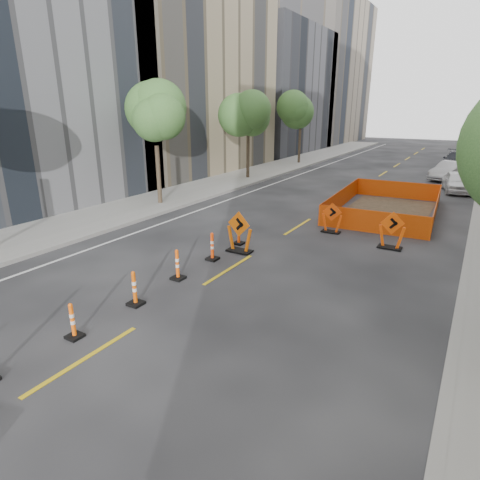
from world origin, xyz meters
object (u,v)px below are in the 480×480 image
Objects in this scene: chevron_sign_center at (332,218)px; channelizer_3 at (134,288)px; parked_car_far at (458,161)px; parked_car_mid at (450,171)px; channelizer_6 at (239,232)px; channelizer_2 at (73,321)px; chevron_sign_right at (392,230)px; channelizer_5 at (212,246)px; chevron_sign_left at (239,232)px; parked_car_near at (457,182)px; channelizer_4 at (177,264)px.

channelizer_3 is at bearing -120.68° from chevron_sign_center.
chevron_sign_center is at bearing -101.15° from parked_car_far.
parked_car_mid is 5.59m from parked_car_far.
parked_car_mid is (6.00, 20.99, 0.20)m from channelizer_6.
channelizer_2 is at bearing -118.38° from chevron_sign_center.
channelizer_2 is 0.62× the size of chevron_sign_right.
parked_car_mid is (5.79, 26.98, 0.18)m from channelizer_3.
channelizer_5 is 0.18× the size of parked_car_far.
chevron_sign_left is at bearing 87.40° from channelizer_2.
channelizer_2 is at bearing -91.16° from channelizer_3.
chevron_sign_right is at bearing 63.77° from channelizer_2.
parked_car_far is (6.19, 26.57, 0.33)m from channelizer_6.
channelizer_3 is 0.76× the size of chevron_sign_center.
parked_car_far reaches higher than chevron_sign_left.
channelizer_6 is at bearing 91.97° from channelizer_3.
channelizer_5 is at bearing 90.84° from channelizer_2.
channelizer_2 is 0.90× the size of channelizer_3.
chevron_sign_right reaches higher than parked_car_near.
channelizer_4 is 0.76× the size of chevron_sign_center.
parked_car_far reaches higher than chevron_sign_right.
channelizer_6 is at bearing -123.52° from parked_car_near.
chevron_sign_right is 13.83m from parked_car_near.
parked_car_far is (6.11, 28.57, 0.32)m from channelizer_5.
chevron_sign_center is (2.49, 9.44, 0.16)m from channelizer_3.
parked_car_near is (4.12, 12.89, -0.01)m from chevron_sign_center.
channelizer_2 is 11.72m from chevron_sign_center.
channelizer_5 is 0.69× the size of chevron_sign_right.
parked_car_near reaches higher than channelizer_3.
chevron_sign_center is at bearing -82.29° from parked_car_mid.
channelizer_5 is 19.54m from parked_car_near.
parked_car_far is at bearing 78.73° from channelizer_4.
channelizer_3 is 23.29m from parked_car_near.
chevron_sign_left is 5.93m from chevron_sign_right.
parked_car_near reaches higher than channelizer_4.
channelizer_5 is 29.22m from parked_car_far.
parked_car_near is (6.81, 16.34, 0.16)m from channelizer_6.
channelizer_5 is at bearing 91.83° from channelizer_3.
parked_car_mid reaches higher than channelizer_2.
channelizer_4 reaches higher than channelizer_6.
parked_car_far is at bearing 81.98° from chevron_sign_left.
parked_car_far is at bearing 76.88° from channelizer_6.
chevron_sign_center is 0.35× the size of parked_car_near.
parked_car_near is at bearing 73.52° from channelizer_3.
channelizer_2 is 0.16× the size of parked_car_far.
parked_car_mid reaches higher than chevron_sign_center.
chevron_sign_right reaches higher than channelizer_6.
chevron_sign_right is 0.26× the size of parked_car_far.
channelizer_6 is at bearing 91.19° from channelizer_2.
parked_car_near is 0.68× the size of parked_car_far.
channelizer_2 is 0.22× the size of parked_car_mid.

